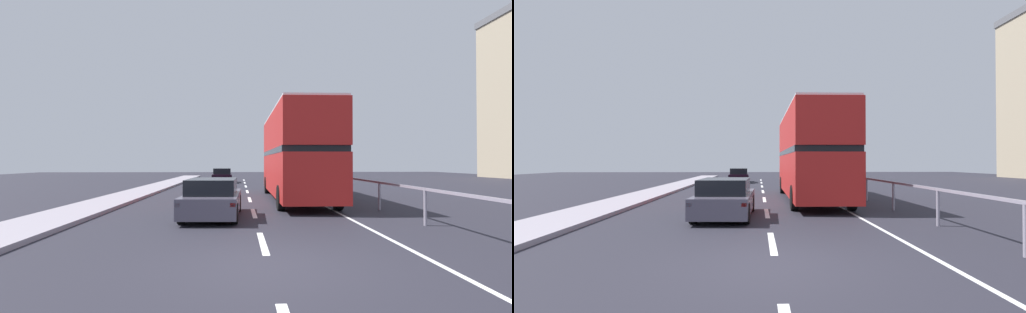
# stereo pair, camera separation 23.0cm
# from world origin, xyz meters

# --- Properties ---
(ground_plane) EXTENTS (73.46, 120.00, 0.10)m
(ground_plane) POSITION_xyz_m (0.00, 0.00, -0.05)
(ground_plane) COLOR #25242E
(lane_paint_markings) EXTENTS (3.32, 46.00, 0.01)m
(lane_paint_markings) POSITION_xyz_m (1.88, 9.00, 0.00)
(lane_paint_markings) COLOR silver
(lane_paint_markings) RESTS_ON ground
(bridge_side_railing) EXTENTS (0.10, 42.00, 1.14)m
(bridge_side_railing) POSITION_xyz_m (5.05, 9.00, 0.92)
(bridge_side_railing) COLOR gray
(bridge_side_railing) RESTS_ON ground
(double_decker_bus_red) EXTENTS (2.65, 10.74, 4.38)m
(double_decker_bus_red) POSITION_xyz_m (2.28, 11.05, 2.34)
(double_decker_bus_red) COLOR red
(double_decker_bus_red) RESTS_ON ground
(hatchback_car_near) EXTENTS (1.98, 4.24, 1.34)m
(hatchback_car_near) POSITION_xyz_m (-1.46, 5.69, 0.65)
(hatchback_car_near) COLOR #4C4858
(hatchback_car_near) RESTS_ON ground
(sedan_car_ahead) EXTENTS (1.91, 4.50, 1.32)m
(sedan_car_ahead) POSITION_xyz_m (-2.08, 26.53, 0.64)
(sedan_car_ahead) COLOR black
(sedan_car_ahead) RESTS_ON ground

